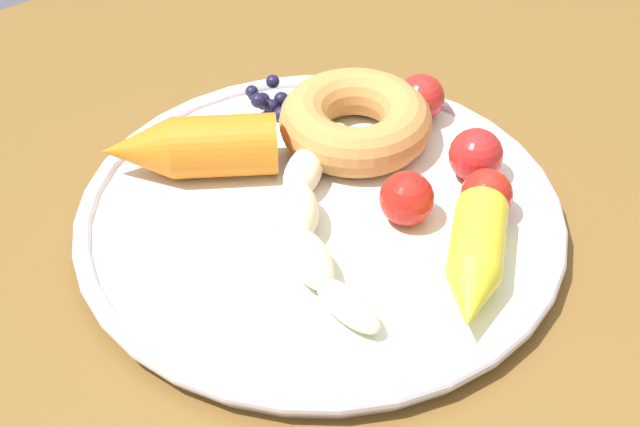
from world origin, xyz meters
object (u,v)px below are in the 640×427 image
dining_table (324,251)px  tomato_far (487,194)px  carrot_yellow (475,263)px  donut (353,119)px  blueberry_pile (281,101)px  carrot_orange (190,147)px  plate (320,217)px  tomato_near (421,98)px  banana (311,213)px  tomato_extra (409,197)px  tomato_mid (476,155)px

dining_table → tomato_far: size_ratio=37.47×
carrot_yellow → tomato_far: 0.07m
donut → blueberry_pile: 0.07m
dining_table → carrot_orange: 0.15m
donut → tomato_far: size_ratio=3.19×
plate → donut: (0.07, 0.05, 0.02)m
donut → plate: bearing=-143.8°
carrot_orange → carrot_yellow: bearing=-68.2°
plate → donut: 0.09m
plate → tomato_near: 0.13m
dining_table → banana: (-0.05, -0.06, 0.11)m
plate → tomato_near: (0.13, 0.04, 0.02)m
plate → tomato_near: bearing=17.9°
dining_table → carrot_orange: (-0.09, 0.04, 0.12)m
donut → tomato_extra: (-0.03, -0.09, 0.00)m
banana → tomato_far: tomato_far is taller
dining_table → tomato_extra: bearing=-88.8°
tomato_mid → tomato_extra: (-0.07, -0.00, -0.00)m
tomato_mid → dining_table: bearing=129.2°
tomato_mid → carrot_yellow: bearing=-135.0°
banana → carrot_yellow: carrot_yellow is taller
banana → carrot_orange: size_ratio=1.42×
tomato_near → banana: bearing=-160.9°
blueberry_pile → tomato_mid: bearing=-68.6°
plate → banana: bearing=-150.3°
banana → tomato_near: (0.14, 0.05, 0.01)m
tomato_near → tomato_extra: bearing=-136.2°
donut → tomato_extra: size_ratio=3.05×
banana → donut: size_ratio=1.59×
donut → tomato_near: same height
blueberry_pile → tomato_extra: size_ratio=1.56×
dining_table → plate: bearing=-130.6°
dining_table → tomato_near: 0.14m
tomato_near → tomato_mid: 0.08m
carrot_orange → tomato_far: size_ratio=3.58×
dining_table → tomato_extra: size_ratio=35.81×
banana → blueberry_pile: 0.14m
banana → blueberry_pile: size_ratio=3.12×
carrot_yellow → tomato_extra: 0.07m
dining_table → tomato_near: size_ratio=36.19×
dining_table → blueberry_pile: blueberry_pile is taller
plate → carrot_orange: carrot_orange is taller
carrot_orange → tomato_far: bearing=-50.4°
blueberry_pile → plate: bearing=-113.8°
plate → tomato_far: bearing=-38.1°
plate → donut: donut is taller
carrot_yellow → tomato_mid: 0.10m
banana → donut: (0.08, 0.06, 0.01)m
tomato_far → tomato_extra: size_ratio=0.96×
banana → blueberry_pile: (0.06, 0.12, -0.01)m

